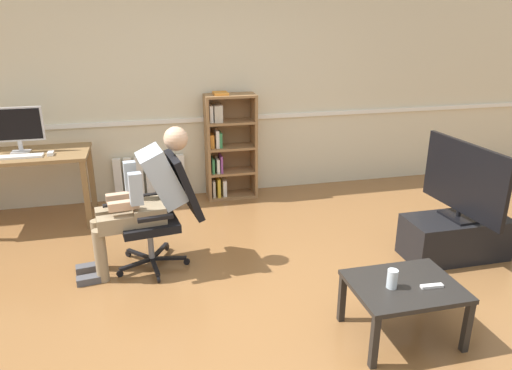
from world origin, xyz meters
TOP-DOWN VIEW (x-y plane):
  - ground_plane at (0.00, 0.00)m, footprint 18.00×18.00m
  - back_wall at (0.00, 2.65)m, footprint 12.00×0.13m
  - computer_desk at (-1.94, 2.15)m, footprint 1.25×0.66m
  - imac_monitor at (-1.98, 2.23)m, footprint 0.50×0.14m
  - keyboard at (-1.95, 2.01)m, footprint 0.43×0.12m
  - computer_mouse at (-1.67, 2.03)m, footprint 0.06×0.10m
  - bookshelf at (0.19, 2.44)m, footprint 0.58×0.29m
  - radiator at (-0.72, 2.54)m, footprint 0.81×0.08m
  - office_chair at (-0.62, 0.95)m, footprint 0.77×0.63m
  - person_seated at (-0.79, 0.92)m, footprint 1.01×0.44m
  - tv_stand at (1.90, 0.46)m, footprint 0.91×0.43m
  - tv_screen at (1.90, 0.47)m, footprint 0.22×0.98m
  - coffee_table at (0.85, -0.44)m, footprint 0.71×0.55m
  - drinking_glass at (0.74, -0.46)m, footprint 0.07×0.07m
  - spare_remote at (1.00, -0.52)m, footprint 0.15×0.05m

SIDE VIEW (x-z plane):
  - ground_plane at x=0.00m, z-range 0.00..0.00m
  - tv_stand at x=1.90m, z-range 0.00..0.38m
  - radiator at x=-0.72m, z-range 0.00..0.52m
  - coffee_table at x=0.85m, z-range 0.15..0.55m
  - spare_remote at x=1.00m, z-range 0.40..0.42m
  - drinking_glass at x=0.74m, z-range 0.40..0.53m
  - office_chair at x=-0.62m, z-range 0.03..1.02m
  - bookshelf at x=0.19m, z-range -0.01..1.24m
  - computer_desk at x=-1.94m, z-range 0.27..1.03m
  - person_seated at x=-0.79m, z-range 0.04..1.26m
  - tv_screen at x=1.90m, z-range 0.40..1.07m
  - keyboard at x=-1.95m, z-range 0.76..0.78m
  - computer_mouse at x=-1.67m, z-range 0.76..0.79m
  - imac_monitor at x=-1.98m, z-range 0.79..1.25m
  - back_wall at x=0.00m, z-range 0.00..2.70m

